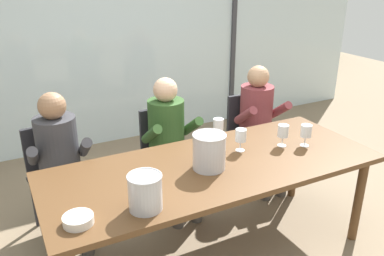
% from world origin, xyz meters
% --- Properties ---
extents(ground, '(14.00, 14.00, 0.00)m').
position_xyz_m(ground, '(0.00, 1.00, 0.00)').
color(ground, '#847056').
extents(window_glass_panel, '(7.61, 0.03, 2.60)m').
position_xyz_m(window_glass_panel, '(0.00, 2.47, 1.30)').
color(window_glass_panel, silver).
rests_on(window_glass_panel, ground).
extents(window_mullion_right, '(0.06, 0.06, 2.60)m').
position_xyz_m(window_mullion_right, '(1.71, 2.45, 1.30)').
color(window_mullion_right, '#38383D').
rests_on(window_mullion_right, ground).
extents(hillside_vineyard, '(13.61, 2.40, 1.78)m').
position_xyz_m(hillside_vineyard, '(0.00, 6.41, 0.89)').
color(hillside_vineyard, '#386633').
rests_on(hillside_vineyard, ground).
extents(dining_table, '(2.41, 0.95, 0.77)m').
position_xyz_m(dining_table, '(0.00, 0.00, 0.70)').
color(dining_table, brown).
rests_on(dining_table, ground).
extents(chair_near_curtain, '(0.50, 0.50, 0.89)m').
position_xyz_m(chair_near_curtain, '(-0.96, 0.92, 0.52)').
color(chair_near_curtain, '#232328').
rests_on(chair_near_curtain, ground).
extents(chair_left_of_center, '(0.45, 0.45, 0.89)m').
position_xyz_m(chair_left_of_center, '(0.01, 0.89, 0.52)').
color(chair_left_of_center, '#232328').
rests_on(chair_left_of_center, ground).
extents(chair_center, '(0.46, 0.46, 0.89)m').
position_xyz_m(chair_center, '(0.94, 0.87, 0.52)').
color(chair_center, '#232328').
rests_on(chair_center, ground).
extents(person_charcoal_jacket, '(0.48, 0.62, 1.21)m').
position_xyz_m(person_charcoal_jacket, '(-0.94, 0.75, 0.69)').
color(person_charcoal_jacket, '#38383D').
rests_on(person_charcoal_jacket, ground).
extents(person_olive_shirt, '(0.46, 0.61, 1.21)m').
position_xyz_m(person_olive_shirt, '(-0.01, 0.75, 0.69)').
color(person_olive_shirt, '#2D5123').
rests_on(person_olive_shirt, ground).
extents(person_maroon_top, '(0.49, 0.63, 1.21)m').
position_xyz_m(person_maroon_top, '(0.95, 0.75, 0.69)').
color(person_maroon_top, brown).
rests_on(person_maroon_top, ground).
extents(ice_bucket_primary, '(0.23, 0.23, 0.25)m').
position_xyz_m(ice_bucket_primary, '(-0.07, -0.03, 0.90)').
color(ice_bucket_primary, '#B7B7BC').
rests_on(ice_bucket_primary, dining_table).
extents(ice_bucket_secondary, '(0.20, 0.20, 0.22)m').
position_xyz_m(ice_bucket_secondary, '(-0.64, -0.30, 0.88)').
color(ice_bucket_secondary, '#B7B7BC').
rests_on(ice_bucket_secondary, dining_table).
extents(tasting_bowl, '(0.17, 0.17, 0.05)m').
position_xyz_m(tasting_bowl, '(-1.02, -0.27, 0.79)').
color(tasting_bowl, silver).
rests_on(tasting_bowl, dining_table).
extents(wine_glass_by_left_taster, '(0.08, 0.08, 0.17)m').
position_xyz_m(wine_glass_by_left_taster, '(0.29, 0.11, 0.89)').
color(wine_glass_by_left_taster, silver).
rests_on(wine_glass_by_left_taster, dining_table).
extents(wine_glass_near_bucket, '(0.08, 0.08, 0.17)m').
position_xyz_m(wine_glass_near_bucket, '(0.79, -0.05, 0.89)').
color(wine_glass_near_bucket, silver).
rests_on(wine_glass_near_bucket, dining_table).
extents(wine_glass_center_pour, '(0.08, 0.08, 0.17)m').
position_xyz_m(wine_glass_center_pour, '(0.09, 0.15, 0.89)').
color(wine_glass_center_pour, silver).
rests_on(wine_glass_center_pour, dining_table).
extents(wine_glass_by_right_taster, '(0.08, 0.08, 0.17)m').
position_xyz_m(wine_glass_by_right_taster, '(0.63, 0.03, 0.89)').
color(wine_glass_by_right_taster, silver).
rests_on(wine_glass_by_right_taster, dining_table).
extents(wine_glass_spare_empty, '(0.08, 0.08, 0.17)m').
position_xyz_m(wine_glass_spare_empty, '(0.25, 0.37, 0.89)').
color(wine_glass_spare_empty, silver).
rests_on(wine_glass_spare_empty, dining_table).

